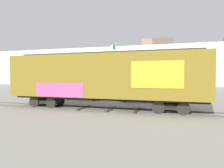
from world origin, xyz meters
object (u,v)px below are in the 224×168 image
object	(u,v)px
parked_car_tan	(84,92)
flagpole	(115,63)
parked_car_blue	(138,93)
freight_car	(103,77)

from	to	relation	value
parked_car_tan	flagpole	bearing A→B (deg)	68.01
flagpole	parked_car_blue	xyz separation A→B (m)	(4.17, -5.52, -3.66)
parked_car_tan	parked_car_blue	size ratio (longest dim) A/B	1.13
freight_car	flagpole	size ratio (longest dim) A/B	2.17
parked_car_tan	parked_car_blue	distance (m)	6.34
freight_car	flagpole	distance (m)	11.77
flagpole	freight_car	bearing A→B (deg)	-78.81
freight_car	flagpole	world-z (taller)	flagpole
flagpole	parked_car_blue	distance (m)	7.83
flagpole	parked_car_blue	world-z (taller)	flagpole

